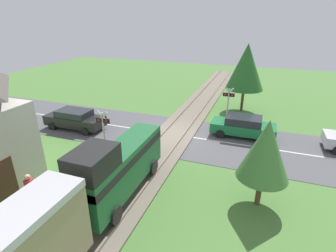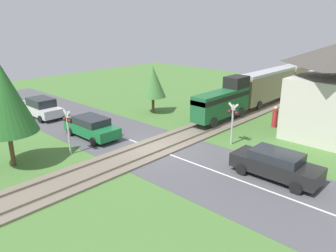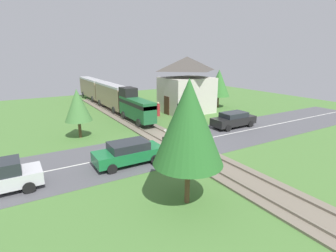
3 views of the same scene
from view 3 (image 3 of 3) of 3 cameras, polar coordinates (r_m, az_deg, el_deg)
The scene contains 13 objects.
ground_plane at distance 20.18m, azimuth 1.91°, elevation -4.13°, with size 60.00×60.00×0.00m, color #4C7A38.
road_surface at distance 20.18m, azimuth 1.91°, elevation -4.10°, with size 48.00×6.40×0.02m.
track_bed at distance 20.16m, azimuth 1.91°, elevation -3.95°, with size 2.80×48.00×0.24m.
train at distance 34.10m, azimuth -13.08°, elevation 6.83°, with size 1.58×23.31×3.18m.
car_near_crossing at distance 16.73m, azimuth -8.57°, elevation -5.68°, with size 4.33×1.90×1.46m.
car_far_side at distance 25.51m, azimuth 14.08°, elevation 1.41°, with size 4.44×1.85×1.46m.
crossing_signal_west_approach at distance 14.84m, azimuth 0.34°, elevation -4.10°, with size 0.90×0.18×2.77m.
crossing_signal_east_approach at distance 24.57m, azimuth 2.94°, elevation 3.75°, with size 0.90×0.18×2.77m.
station_building at distance 31.23m, azimuth 4.08°, elevation 8.80°, with size 5.91×5.13×6.47m.
pedestrian_by_station at distance 29.39m, azimuth -2.15°, elevation 3.58°, with size 0.40×0.40×1.60m.
tree_by_station at distance 34.68m, azimuth 11.02°, elevation 9.18°, with size 2.83×2.83×4.86m.
tree_roadside_hedge at distance 22.50m, azimuth -19.07°, elevation 4.28°, with size 2.19×2.19×4.06m.
tree_beyond_track at distance 11.37m, azimuth 4.50°, elevation 0.74°, with size 3.18×3.18×5.80m.
Camera 3 is at (-10.37, -15.94, 6.75)m, focal length 28.00 mm.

